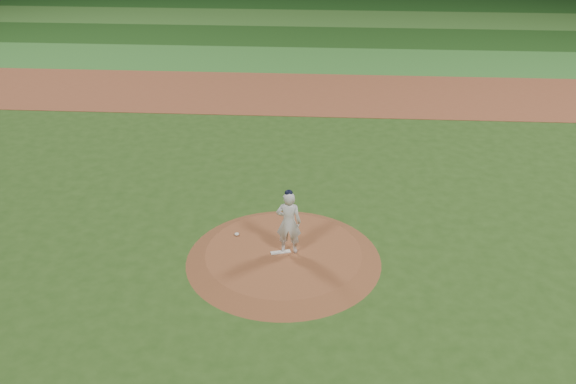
{
  "coord_description": "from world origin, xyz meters",
  "views": [
    {
      "loc": [
        1.07,
        -15.04,
        10.23
      ],
      "look_at": [
        0.0,
        2.0,
        1.1
      ],
      "focal_mm": 40.0,
      "sensor_mm": 36.0,
      "label": 1
    }
  ],
  "objects_px": {
    "pitchers_mound": "(284,256)",
    "pitcher_on_mound": "(289,222)",
    "pitching_rubber": "(281,252)",
    "rosin_bag": "(237,234)"
  },
  "relations": [
    {
      "from": "pitchers_mound",
      "to": "pitcher_on_mound",
      "type": "xyz_separation_m",
      "value": [
        0.14,
        0.05,
        1.08
      ]
    },
    {
      "from": "pitching_rubber",
      "to": "pitcher_on_mound",
      "type": "xyz_separation_m",
      "value": [
        0.22,
        0.08,
        0.94
      ]
    },
    {
      "from": "pitchers_mound",
      "to": "pitching_rubber",
      "type": "xyz_separation_m",
      "value": [
        -0.08,
        -0.03,
        0.14
      ]
    },
    {
      "from": "pitchers_mound",
      "to": "pitcher_on_mound",
      "type": "bearing_deg",
      "value": 19.02
    },
    {
      "from": "pitcher_on_mound",
      "to": "pitchers_mound",
      "type": "bearing_deg",
      "value": -160.98
    },
    {
      "from": "pitchers_mound",
      "to": "rosin_bag",
      "type": "xyz_separation_m",
      "value": [
        -1.43,
        0.81,
        0.16
      ]
    },
    {
      "from": "pitching_rubber",
      "to": "pitcher_on_mound",
      "type": "distance_m",
      "value": 0.97
    },
    {
      "from": "pitchers_mound",
      "to": "pitching_rubber",
      "type": "distance_m",
      "value": 0.16
    },
    {
      "from": "pitchers_mound",
      "to": "rosin_bag",
      "type": "height_order",
      "value": "rosin_bag"
    },
    {
      "from": "pitching_rubber",
      "to": "rosin_bag",
      "type": "bearing_deg",
      "value": 132.3
    }
  ]
}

